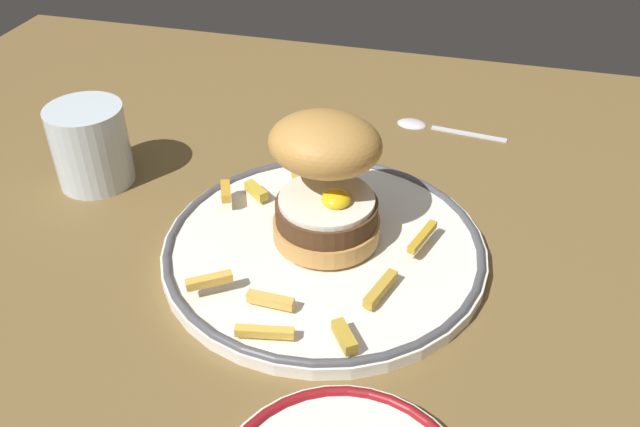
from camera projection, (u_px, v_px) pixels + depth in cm
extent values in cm
cube|color=brown|center=(326.00, 265.00, 63.22)|extent=(125.26, 95.30, 4.00)
cylinder|color=white|center=(320.00, 248.00, 61.12)|extent=(29.54, 29.54, 1.20)
torus|color=#4C4C51|center=(320.00, 243.00, 60.76)|extent=(29.14, 29.14, 0.80)
cylinder|color=#CB9248|center=(331.00, 228.00, 60.51)|extent=(9.75, 9.75, 1.80)
cylinder|color=#4B2F1A|center=(331.00, 211.00, 59.40)|extent=(9.22, 9.22, 1.95)
cylinder|color=white|center=(332.00, 200.00, 58.67)|extent=(8.60, 8.60, 0.50)
ellipsoid|color=yellow|center=(336.00, 199.00, 57.65)|extent=(2.60, 2.60, 1.40)
ellipsoid|color=#C68E45|center=(325.00, 143.00, 57.33)|extent=(11.64, 12.21, 6.84)
cube|color=gold|center=(381.00, 289.00, 54.65)|extent=(2.19, 4.57, 0.86)
cube|color=gold|center=(422.00, 237.00, 59.19)|extent=(2.09, 4.66, 0.71)
cube|color=gold|center=(256.00, 191.00, 66.06)|extent=(2.91, 2.57, 0.96)
cube|color=gold|center=(209.00, 281.00, 54.33)|extent=(3.62, 2.81, 0.80)
cube|color=gold|center=(226.00, 191.00, 64.48)|extent=(1.95, 2.96, 0.89)
cube|color=gold|center=(264.00, 332.00, 50.86)|extent=(4.63, 1.58, 0.74)
cube|color=#E3B14C|center=(270.00, 300.00, 53.60)|extent=(3.96, 0.94, 0.83)
cube|color=gold|center=(296.00, 177.00, 68.23)|extent=(1.95, 3.64, 0.73)
cube|color=gold|center=(344.00, 336.00, 50.32)|extent=(2.56, 3.03, 0.99)
cylinder|color=silver|center=(91.00, 145.00, 68.87)|extent=(7.88, 7.88, 8.57)
cylinder|color=silver|center=(95.00, 163.00, 70.18)|extent=(7.25, 7.25, 4.18)
cube|color=silver|center=(469.00, 133.00, 79.18)|extent=(9.03, 1.78, 0.32)
ellipsoid|color=silver|center=(412.00, 121.00, 81.10)|extent=(3.86, 2.98, 0.90)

